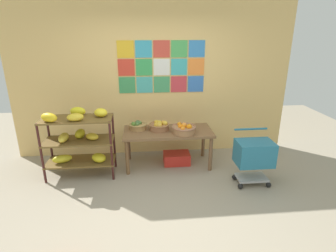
# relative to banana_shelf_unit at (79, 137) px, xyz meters

# --- Properties ---
(ground) EXTENTS (9.66, 9.66, 0.00)m
(ground) POSITION_rel_banana_shelf_unit_xyz_m (1.20, -1.04, -0.65)
(ground) COLOR gray
(back_wall_with_art) EXTENTS (4.96, 0.07, 2.74)m
(back_wall_with_art) POSITION_rel_banana_shelf_unit_xyz_m (1.20, 0.82, 0.72)
(back_wall_with_art) COLOR #EABF70
(back_wall_with_art) RESTS_ON ground
(banana_shelf_unit) EXTENTS (1.06, 0.50, 1.09)m
(banana_shelf_unit) POSITION_rel_banana_shelf_unit_xyz_m (0.00, 0.00, 0.00)
(banana_shelf_unit) COLOR #411C19
(banana_shelf_unit) RESTS_ON ground
(display_table) EXTENTS (1.48, 0.67, 0.63)m
(display_table) POSITION_rel_banana_shelf_unit_xyz_m (1.41, 0.22, -0.10)
(display_table) COLOR brown
(display_table) RESTS_ON ground
(fruit_basket_left) EXTENTS (0.30, 0.30, 0.15)m
(fruit_basket_left) POSITION_rel_banana_shelf_unit_xyz_m (0.91, 0.33, 0.05)
(fruit_basket_left) COLOR #AD8149
(fruit_basket_left) RESTS_ON display_table
(fruit_basket_back_left) EXTENTS (0.39, 0.39, 0.18)m
(fruit_basket_back_left) POSITION_rel_banana_shelf_unit_xyz_m (1.66, 0.08, 0.05)
(fruit_basket_back_left) COLOR #996C45
(fruit_basket_back_left) RESTS_ON display_table
(fruit_basket_right) EXTENTS (0.34, 0.34, 0.17)m
(fruit_basket_right) POSITION_rel_banana_shelf_unit_xyz_m (1.27, 0.26, 0.05)
(fruit_basket_right) COLOR #986441
(fruit_basket_right) RESTS_ON display_table
(produce_crate_under_table) EXTENTS (0.45, 0.31, 0.19)m
(produce_crate_under_table) POSITION_rel_banana_shelf_unit_xyz_m (1.56, 0.25, -0.56)
(produce_crate_under_table) COLOR red
(produce_crate_under_table) RESTS_ON ground
(shopping_cart) EXTENTS (0.53, 0.41, 0.82)m
(shopping_cart) POSITION_rel_banana_shelf_unit_xyz_m (2.61, -0.52, -0.18)
(shopping_cart) COLOR black
(shopping_cart) RESTS_ON ground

